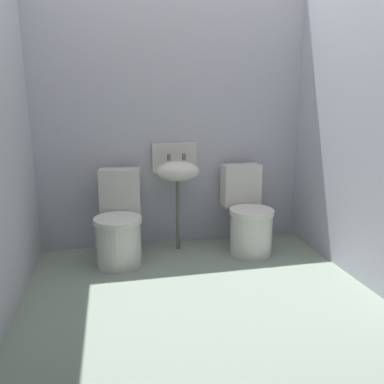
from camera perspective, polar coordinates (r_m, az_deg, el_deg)
name	(u,v)px	position (r m, az deg, el deg)	size (l,w,h in m)	color
ground_plane	(200,299)	(2.88, 1.18, -15.77)	(2.92, 2.57, 0.08)	gray
wall_back	(173,120)	(3.63, -2.92, 10.77)	(2.92, 0.10, 2.39)	#AFB0BC
wall_right	(367,125)	(3.17, 24.82, 9.18)	(0.10, 2.37, 2.39)	#AAACBA
toilet_left	(119,226)	(3.34, -10.92, -4.98)	(0.45, 0.63, 0.78)	silver
toilet_right	(248,217)	(3.55, 8.41, -3.75)	(0.41, 0.60, 0.78)	silver
sink	(177,170)	(3.47, -2.27, 3.32)	(0.42, 0.35, 0.99)	#5E6855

